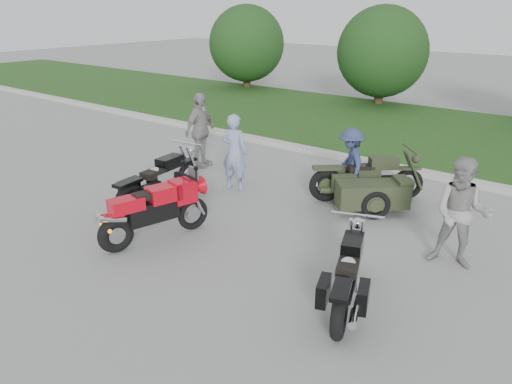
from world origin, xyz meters
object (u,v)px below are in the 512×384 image
Objects in this scene: cruiser_left at (157,184)px; person_denim at (350,164)px; cruiser_right at (348,278)px; person_stripe at (234,152)px; person_grey at (461,214)px; cruiser_sidecar at (368,188)px; sportbike_red at (153,210)px; person_back at (200,130)px.

cruiser_left is 1.63× the size of person_denim.
cruiser_right is 5.11m from person_stripe.
cruiser_sidecar is at bearing 138.95° from person_grey.
person_back reaches higher than sportbike_red.
sportbike_red reaches higher than cruiser_right.
sportbike_red is 4.42m from person_back.
cruiser_left is 4.13m from person_denim.
person_stripe is (0.57, 1.80, 0.37)m from cruiser_left.
sportbike_red is at bearing -154.84° from person_back.
cruiser_right is at bearing -120.67° from person_grey.
person_grey is at bearing 6.16° from cruiser_left.
cruiser_left is at bearing -88.74° from person_denim.
person_denim is 4.14m from person_back.
sportbike_red is 3.02m from person_stripe.
person_back is at bearing -128.81° from person_denim.
person_stripe is 1.95m from person_back.
person_grey reaches higher than person_stripe.
cruiser_sidecar is 1.15× the size of person_back.
cruiser_left is at bearing -95.21° from cruiser_sidecar.
person_back is (-4.12, -0.39, 0.18)m from person_denim.
person_grey is (5.14, -0.51, 0.04)m from person_stripe.
cruiser_sidecar is (2.30, 3.76, -0.15)m from sportbike_red.
cruiser_left is 1.39× the size of person_grey.
person_grey reaches higher than cruiser_sidecar.
person_back reaches higher than person_grey.
person_denim is (2.89, 2.93, 0.28)m from cruiser_left.
cruiser_left is 1.32× the size of person_back.
cruiser_right is 7.04m from person_back.
cruiser_left is 4.37m from cruiser_sidecar.
person_back is at bearing -33.50° from person_stripe.
person_back is (-2.42, 3.69, 0.36)m from sportbike_red.
person_stripe is at bearing 164.08° from person_grey.
cruiser_sidecar is 4.75m from person_back.
person_denim reaches higher than cruiser_right.
cruiser_left is at bearing -162.41° from person_back.
person_grey is at bearing -108.32° from person_back.
person_stripe is 2.58m from person_denim.
cruiser_left is 2.86m from person_back.
cruiser_right is 0.99× the size of cruiser_sidecar.
person_grey is (4.53, 2.43, 0.31)m from sportbike_red.
person_denim is at bearing 81.42° from sportbike_red.
person_grey is at bearing 15.73° from person_denim.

